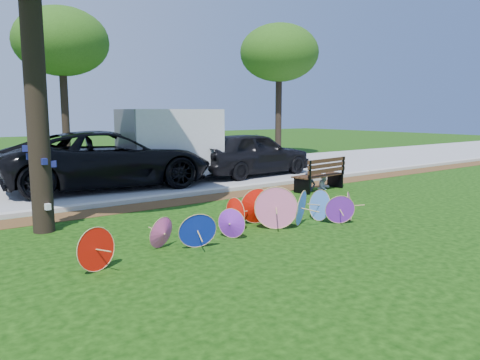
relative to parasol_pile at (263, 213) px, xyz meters
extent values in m
plane|color=black|center=(-0.09, -0.61, -0.38)|extent=(90.00, 90.00, 0.00)
cube|color=#472D16|center=(-0.09, 3.89, -0.38)|extent=(90.00, 1.00, 0.01)
cube|color=#B7B5AD|center=(-0.09, 4.59, -0.32)|extent=(90.00, 0.30, 0.12)
cube|color=gray|center=(-0.09, 8.74, -0.38)|extent=(90.00, 8.00, 0.01)
cylinder|color=black|center=(-3.85, 2.69, 2.82)|extent=(0.44, 0.44, 6.40)
cone|color=purple|center=(1.78, -0.58, -0.04)|extent=(0.68, 0.57, 0.69)
cone|color=#F3519A|center=(-2.38, 0.05, -0.07)|extent=(0.65, 0.41, 0.63)
cone|color=purple|center=(-0.96, -0.13, -0.07)|extent=(0.37, 0.59, 0.62)
cone|color=#1329CA|center=(-1.86, -0.32, -0.01)|extent=(0.80, 0.53, 0.73)
cone|color=purple|center=(0.54, 0.73, -0.05)|extent=(0.67, 0.23, 0.67)
cone|color=red|center=(0.24, 0.49, 0.04)|extent=(0.86, 0.40, 0.84)
cone|color=#4E8CFA|center=(1.69, -0.09, -0.01)|extent=(0.31, 0.77, 0.75)
cone|color=pink|center=(0.30, -0.07, 0.09)|extent=(0.84, 0.73, 0.96)
cone|color=pink|center=(2.20, -0.45, -0.03)|extent=(0.67, 0.56, 0.70)
cone|color=red|center=(-3.84, -0.40, -0.02)|extent=(0.74, 0.36, 0.73)
cone|color=red|center=(-0.41, 0.53, -0.04)|extent=(0.13, 0.68, 0.68)
cone|color=#4E8CFA|center=(0.32, 0.72, -0.08)|extent=(0.41, 0.63, 0.58)
cone|color=#4E8CFA|center=(0.90, -0.16, 0.03)|extent=(0.82, 0.63, 0.83)
imported|color=black|center=(-0.52, 7.53, 0.57)|extent=(7.23, 4.04, 1.91)
imported|color=black|center=(5.21, 7.07, 0.50)|extent=(5.28, 2.41, 1.76)
cube|color=silver|center=(1.77, 7.48, 1.08)|extent=(3.46, 2.32, 2.93)
imported|color=#333746|center=(4.40, 3.03, 0.24)|extent=(0.51, 0.40, 1.25)
imported|color=silver|center=(5.10, 3.03, 0.14)|extent=(0.51, 0.40, 1.04)
cylinder|color=black|center=(0.44, 15.54, 2.12)|extent=(0.36, 0.36, 5.00)
ellipsoid|color=#18350C|center=(0.44, 15.54, 5.42)|extent=(4.40, 4.40, 3.20)
cylinder|color=black|center=(11.48, 12.65, 2.12)|extent=(0.36, 0.36, 5.00)
ellipsoid|color=#18350C|center=(11.48, 12.65, 5.42)|extent=(4.40, 4.40, 3.20)
camera|label=1|loc=(-6.28, -7.63, 2.17)|focal=35.00mm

